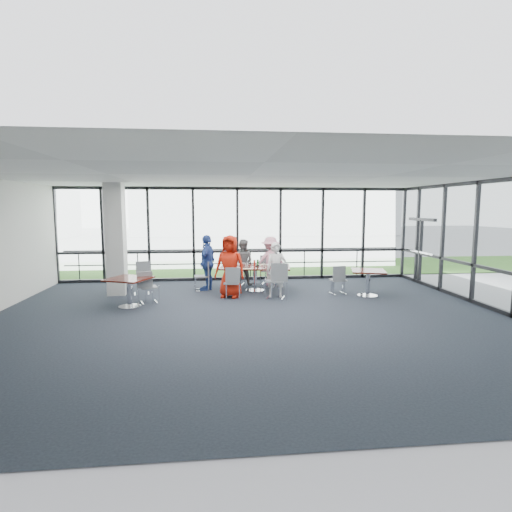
{
  "coord_description": "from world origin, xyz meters",
  "views": [
    {
      "loc": [
        -0.78,
        -8.74,
        2.5
      ],
      "look_at": [
        0.41,
        2.76,
        1.1
      ],
      "focal_mm": 28.0,
      "sensor_mm": 36.0,
      "label": 1
    }
  ],
  "objects": [
    {
      "name": "chair_main_nl",
      "position": [
        -0.33,
        2.18,
        0.43
      ],
      "size": [
        0.47,
        0.47,
        0.86
      ],
      "primitive_type": null,
      "rotation": [
        0.0,
        0.0,
        -0.13
      ],
      "color": "slate",
      "rests_on": "ground"
    },
    {
      "name": "ceiling",
      "position": [
        0.0,
        0.0,
        3.2
      ],
      "size": [
        12.0,
        10.0,
        0.04
      ],
      "primitive_type": "cube",
      "color": "white",
      "rests_on": "ground"
    },
    {
      "name": "exit_door",
      "position": [
        6.0,
        3.75,
        1.05
      ],
      "size": [
        0.12,
        1.6,
        2.1
      ],
      "primitive_type": "cube",
      "color": "black",
      "rests_on": "ground"
    },
    {
      "name": "wall_front",
      "position": [
        0.0,
        -5.0,
        1.6
      ],
      "size": [
        12.0,
        0.1,
        3.2
      ],
      "primitive_type": "cube",
      "color": "silver",
      "rests_on": "ground"
    },
    {
      "name": "chair_spare_la",
      "position": [
        -2.53,
        1.81,
        0.42
      ],
      "size": [
        0.53,
        0.53,
        0.84
      ],
      "primitive_type": null,
      "rotation": [
        0.0,
        0.0,
        0.33
      ],
      "color": "slate",
      "rests_on": "ground"
    },
    {
      "name": "plate_fr",
      "position": [
        0.91,
        3.33,
        0.76
      ],
      "size": [
        0.28,
        0.28,
        0.01
      ],
      "primitive_type": "cylinder",
      "color": "white",
      "rests_on": "main_table"
    },
    {
      "name": "plate_nl",
      "position": [
        -0.17,
        2.8,
        0.76
      ],
      "size": [
        0.28,
        0.28,
        0.01
      ],
      "primitive_type": "cylinder",
      "color": "white",
      "rests_on": "main_table"
    },
    {
      "name": "main_table",
      "position": [
        0.41,
        3.06,
        0.64
      ],
      "size": [
        2.2,
        1.41,
        0.75
      ],
      "rotation": [
        0.0,
        0.0,
        -0.14
      ],
      "color": "#35180E",
      "rests_on": "ground"
    },
    {
      "name": "tumbler_d",
      "position": [
        -0.26,
        3.05,
        0.82
      ],
      "size": [
        0.07,
        0.07,
        0.14
      ],
      "primitive_type": "cylinder",
      "color": "white",
      "rests_on": "main_table"
    },
    {
      "name": "structural_column",
      "position": [
        -3.6,
        3.0,
        1.6
      ],
      "size": [
        0.5,
        0.5,
        3.2
      ],
      "primitive_type": "cube",
      "color": "silver",
      "rests_on": "ground"
    },
    {
      "name": "tumbler_a",
      "position": [
        0.13,
        2.87,
        0.82
      ],
      "size": [
        0.07,
        0.07,
        0.15
      ],
      "primitive_type": "cylinder",
      "color": "white",
      "rests_on": "main_table"
    },
    {
      "name": "tumbler_b",
      "position": [
        0.66,
        2.82,
        0.82
      ],
      "size": [
        0.07,
        0.07,
        0.13
      ],
      "primitive_type": "cylinder",
      "color": "white",
      "rests_on": "main_table"
    },
    {
      "name": "grass_strip",
      "position": [
        0.0,
        8.0,
        0.01
      ],
      "size": [
        80.0,
        5.0,
        0.01
      ],
      "primitive_type": "cube",
      "color": "#29561C",
      "rests_on": "ground"
    },
    {
      "name": "chair_main_fl",
      "position": [
        -0.06,
        4.12,
        0.42
      ],
      "size": [
        0.51,
        0.51,
        0.83
      ],
      "primitive_type": null,
      "rotation": [
        0.0,
        0.0,
        2.85
      ],
      "color": "slate",
      "rests_on": "ground"
    },
    {
      "name": "apron",
      "position": [
        0.0,
        10.0,
        -0.02
      ],
      "size": [
        80.0,
        70.0,
        0.02
      ],
      "primitive_type": "cube",
      "color": "gray",
      "rests_on": "ground"
    },
    {
      "name": "green_bottle",
      "position": [
        0.5,
        3.12,
        0.85
      ],
      "size": [
        0.05,
        0.05,
        0.2
      ],
      "primitive_type": "cylinder",
      "color": "#1A6A27",
      "rests_on": "main_table"
    },
    {
      "name": "menu_a",
      "position": [
        0.14,
        2.6,
        0.75
      ],
      "size": [
        0.3,
        0.22,
        0.0
      ],
      "primitive_type": "cube",
      "rotation": [
        0.0,
        0.0,
        0.03
      ],
      "color": "beige",
      "rests_on": "main_table"
    },
    {
      "name": "plate_fl",
      "position": [
        -0.08,
        3.53,
        0.76
      ],
      "size": [
        0.24,
        0.24,
        0.01
      ],
      "primitive_type": "cylinder",
      "color": "white",
      "rests_on": "main_table"
    },
    {
      "name": "side_table_left",
      "position": [
        -2.95,
        1.4,
        0.65
      ],
      "size": [
        1.24,
        1.24,
        0.75
      ],
      "rotation": [
        0.0,
        0.0,
        -0.41
      ],
      "color": "#35180E",
      "rests_on": "ground"
    },
    {
      "name": "curtain_wall_back",
      "position": [
        0.0,
        5.0,
        1.6
      ],
      "size": [
        12.0,
        0.1,
        3.2
      ],
      "primitive_type": "cube",
      "color": "white",
      "rests_on": "ground"
    },
    {
      "name": "condiment_caddy",
      "position": [
        0.49,
        3.05,
        0.77
      ],
      "size": [
        0.1,
        0.07,
        0.04
      ],
      "primitive_type": "cube",
      "color": "black",
      "rests_on": "main_table"
    },
    {
      "name": "hangar_aux",
      "position": [
        -18.0,
        28.0,
        2.0
      ],
      "size": [
        10.0,
        6.0,
        4.0
      ],
      "primitive_type": "cube",
      "color": "silver",
      "rests_on": "ground"
    },
    {
      "name": "chair_main_end",
      "position": [
        -1.19,
        3.28,
        0.44
      ],
      "size": [
        0.47,
        0.47,
        0.87
      ],
      "primitive_type": null,
      "rotation": [
        0.0,
        0.0,
        -1.47
      ],
      "color": "slate",
      "rests_on": "ground"
    },
    {
      "name": "menu_c",
      "position": [
        0.66,
        3.42,
        0.75
      ],
      "size": [
        0.4,
        0.38,
        0.0
      ],
      "primitive_type": "cube",
      "rotation": [
        0.0,
        0.0,
        0.68
      ],
      "color": "beige",
      "rests_on": "main_table"
    },
    {
      "name": "side_table_right",
      "position": [
        3.53,
        2.0,
        0.64
      ],
      "size": [
        1.13,
        1.13,
        0.75
      ],
      "rotation": [
        0.0,
        0.0,
        -0.28
      ],
      "color": "#35180E",
      "rests_on": "ground"
    },
    {
      "name": "menu_b",
      "position": [
        1.19,
        2.7,
        0.75
      ],
      "size": [
        0.32,
        0.33,
        0.0
      ],
      "primitive_type": "cube",
      "rotation": [
        0.0,
        0.0,
        -0.8
      ],
      "color": "beige",
      "rests_on": "main_table"
    },
    {
      "name": "diner_far_right",
      "position": [
        1.0,
        3.89,
        0.79
      ],
      "size": [
        1.06,
        0.6,
        1.58
      ],
      "primitive_type": "imported",
      "rotation": [
        0.0,
        0.0,
        3.22
      ],
      "color": "pink",
      "rests_on": "ground"
    },
    {
      "name": "chair_spare_r",
      "position": [
        2.77,
        2.37,
        0.41
      ],
      "size": [
        0.46,
        0.46,
        0.83
      ],
      "primitive_type": null,
      "rotation": [
        0.0,
        0.0,
        0.16
      ],
      "color": "slate",
      "rests_on": "ground"
    },
    {
      "name": "guard_rail",
      "position": [
        0.0,
        5.6,
        0.5
      ],
      "size": [
        12.0,
        0.06,
        0.06
      ],
      "primitive_type": "cylinder",
      "rotation": [
        0.0,
        1.57,
        0.0
      ],
      "color": "#2D2D33",
      "rests_on": "ground"
    },
    {
      "name": "plate_end",
      "position": [
        -0.48,
        3.16,
        0.76
      ],
      "size": [
        0.23,
        0.23,
        0.01
      ],
      "primitive_type": "cylinder",
      "color": "white",
      "rests_on": "main_table"
    },
    {
      "name": "diner_near_left",
      "position": [
        -0.37,
        2.3,
        0.87
      ],
      "size": [
        0.99,
        0.81,
        1.75
      ],
      "primitive_type": "imported",
      "rotation": [
        0.0,
        0.0,
        -0.34
      ],
      "color": "#B01B0A",
      "rests_on": "ground"
    },
    {
      "name": "diner_near_right",
      "position": [
        0.92,
        2.16,
        0.77
      ],
      "size": [
        0.59,
        0.45,
        1.54
      ],
      "primitive_type": "imported",
      "rotation": [
        0.0,
        0.0,
        -0.08
      ],
      "color": "silver",
      "rests_on": "ground"
    },
    {
      "name": "diner_end",
      "position": [
        -1.01,
        3.33,
        0.85
      ],
      "size": [
        0.85,
        1.12,
        1.69
      ],
      "primitive_type": "imported",
      "rotation": [
        0.0,
        0.0,
        -1.92
      ],
      "color": "#2B4593",
      "rests_on": "ground"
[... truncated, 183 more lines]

